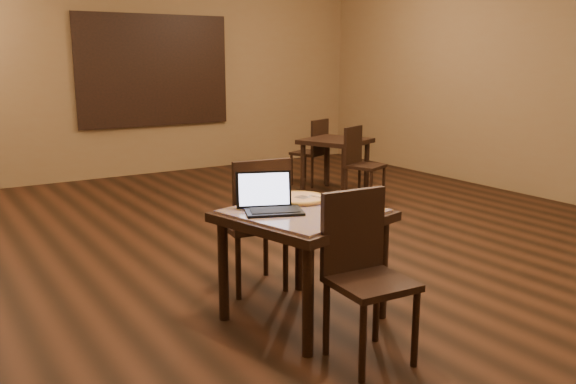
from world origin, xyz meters
TOP-DOWN VIEW (x-y plane):
  - ground at (0.00, 0.00)m, footprint 10.00×10.00m
  - wall_back at (0.00, 5.00)m, footprint 8.00×0.02m
  - mural at (0.50, 4.96)m, footprint 2.34×0.05m
  - tiled_table at (-0.61, -0.70)m, footprint 1.12×1.12m
  - chair_main_near at (-0.60, -1.31)m, footprint 0.46×0.46m
  - chair_main_far at (-0.62, -0.09)m, footprint 0.50×0.50m
  - laptop at (-0.81, -0.59)m, footprint 0.44×0.41m
  - plate at (-0.39, -0.88)m, footprint 0.24×0.24m
  - pizza_slice at (-0.39, -0.88)m, footprint 0.27×0.27m
  - pizza_pan at (-0.49, -0.46)m, footprint 0.34×0.34m
  - pizza_whole at (-0.49, -0.46)m, footprint 0.38×0.38m
  - spatula at (-0.47, -0.48)m, footprint 0.15×0.24m
  - napkin_roll at (-0.21, -0.84)m, footprint 0.12×0.19m
  - other_table_a at (1.95, 2.37)m, footprint 0.99×0.99m
  - other_table_a_chair_near at (1.92, 1.83)m, footprint 0.52×0.52m
  - other_table_a_chair_far at (1.98, 2.91)m, footprint 0.52×0.52m

SIDE VIEW (x-z plane):
  - ground at x=0.00m, z-range 0.00..0.00m
  - other_table_a_chair_near at x=1.92m, z-range 0.06..0.98m
  - other_table_a_chair_far at x=1.98m, z-range 0.06..0.98m
  - chair_main_near at x=-0.60m, z-range 0.06..1.06m
  - chair_main_far at x=-0.62m, z-range 0.07..1.10m
  - other_table_a at x=1.95m, z-range 0.24..0.95m
  - tiled_table at x=-0.61m, z-range 0.28..1.04m
  - pizza_pan at x=-0.49m, z-range 0.76..0.77m
  - plate at x=-0.39m, z-range 0.76..0.78m
  - pizza_whole at x=-0.49m, z-range 0.77..0.80m
  - napkin_roll at x=-0.21m, z-range 0.76..0.81m
  - pizza_slice at x=-0.39m, z-range 0.77..0.80m
  - spatula at x=-0.47m, z-range 0.79..0.79m
  - laptop at x=-0.81m, z-range 0.70..0.95m
  - wall_back at x=0.00m, z-range 0.00..3.00m
  - mural at x=0.50m, z-range 0.73..2.37m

